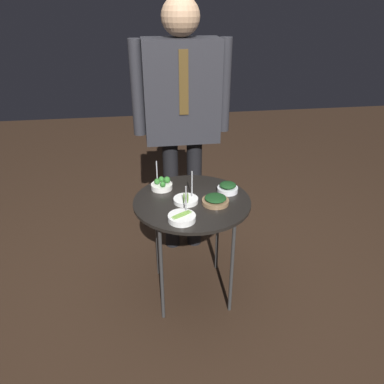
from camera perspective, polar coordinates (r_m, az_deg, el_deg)
The scene contains 8 objects.
ground_plane at distance 2.46m, azimuth 0.00°, elevation -14.70°, with size 8.00×8.00×0.00m, color black.
serving_cart at distance 2.10m, azimuth 0.00°, elevation -2.35°, with size 0.65×0.65×0.65m.
bowl_spinach_back_left at distance 2.16m, azimuth 5.45°, elevation 0.64°, with size 0.12×0.12×0.06m.
bowl_asparagus_mid_left at distance 2.05m, azimuth -0.94°, elevation -1.19°, with size 0.14×0.14×0.18m.
bowl_asparagus_center at distance 1.88m, azimuth -1.55°, elevation -3.90°, with size 0.14×0.14×0.18m.
bowl_broccoli_front_left at distance 2.19m, azimuth -4.61°, elevation 1.11°, with size 0.13×0.13×0.17m.
bowl_spinach_front_center at distance 2.03m, azimuth 3.59°, elevation -1.24°, with size 0.15×0.15×0.05m.
waiter_figure at distance 2.41m, azimuth -1.59°, elevation 13.22°, with size 0.62×0.23×1.67m.
Camera 1 is at (-0.26, -1.80, 1.66)m, focal length 35.00 mm.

